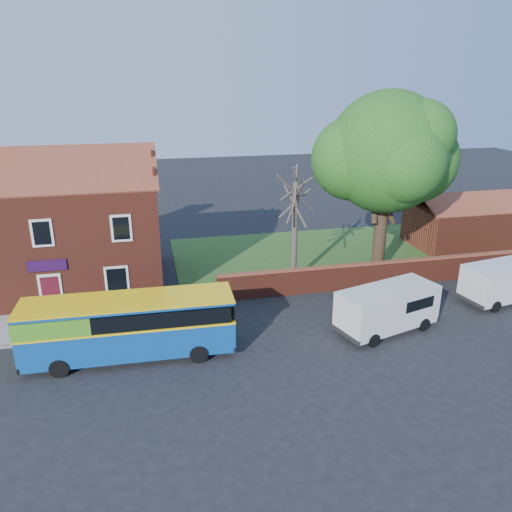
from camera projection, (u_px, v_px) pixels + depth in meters
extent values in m
plane|color=black|center=(196.00, 371.00, 22.05)|extent=(120.00, 120.00, 0.00)
cube|color=gray|center=(49.00, 326.00, 25.87)|extent=(18.00, 3.50, 0.12)
cube|color=slate|center=(43.00, 343.00, 24.26)|extent=(18.00, 0.15, 0.14)
cube|color=#426B28|center=(354.00, 253.00, 36.61)|extent=(26.00, 12.00, 0.04)
cube|color=maroon|center=(57.00, 235.00, 30.04)|extent=(12.00, 8.00, 6.50)
cube|color=brown|center=(41.00, 170.00, 26.75)|extent=(12.30, 4.08, 2.16)
cube|color=brown|center=(52.00, 159.00, 30.41)|extent=(12.30, 4.08, 2.16)
cube|color=black|center=(42.00, 233.00, 25.88)|extent=(1.10, 0.06, 1.50)
cube|color=#4C0F19|center=(51.00, 295.00, 27.07)|extent=(0.95, 0.04, 2.10)
cube|color=silver|center=(51.00, 294.00, 27.07)|extent=(1.20, 0.06, 2.30)
cube|color=#290C36|center=(47.00, 266.00, 26.47)|extent=(2.00, 0.06, 0.60)
cube|color=maroon|center=(393.00, 274.00, 30.86)|extent=(22.00, 0.30, 1.50)
cube|color=brown|center=(394.00, 261.00, 30.59)|extent=(22.00, 0.38, 0.10)
cube|color=maroon|center=(466.00, 226.00, 37.94)|extent=(8.00, 5.00, 3.00)
cube|color=brown|center=(480.00, 204.00, 36.09)|extent=(8.20, 2.56, 1.24)
cube|color=brown|center=(460.00, 196.00, 38.38)|extent=(8.20, 2.56, 1.24)
cube|color=#0D4798|center=(130.00, 336.00, 22.88)|extent=(9.47, 2.58, 1.50)
cube|color=yellow|center=(129.00, 321.00, 22.62)|extent=(9.49, 2.60, 0.10)
cube|color=black|center=(128.00, 312.00, 22.47)|extent=(9.10, 2.59, 0.75)
cube|color=#4E9B21|center=(56.00, 318.00, 21.90)|extent=(3.26, 2.47, 0.80)
cube|color=#0D4798|center=(127.00, 302.00, 22.30)|extent=(9.47, 2.58, 0.14)
cube|color=yellow|center=(127.00, 300.00, 22.27)|extent=(9.51, 2.62, 0.06)
cylinder|color=black|center=(59.00, 368.00, 21.55)|extent=(0.85, 0.30, 0.85)
cylinder|color=black|center=(67.00, 343.00, 23.57)|extent=(0.85, 0.30, 0.85)
cylinder|color=black|center=(199.00, 354.00, 22.64)|extent=(0.85, 0.30, 0.85)
cylinder|color=black|center=(195.00, 331.00, 24.67)|extent=(0.85, 0.30, 0.85)
cube|color=silver|center=(387.00, 307.00, 25.17)|extent=(5.61, 3.48, 1.99)
cube|color=black|center=(422.00, 292.00, 26.13)|extent=(0.58, 1.73, 0.78)
cube|color=black|center=(422.00, 312.00, 26.65)|extent=(0.68, 2.04, 0.25)
cylinder|color=black|center=(373.00, 340.00, 23.93)|extent=(0.72, 0.41, 0.69)
cylinder|color=black|center=(347.00, 323.00, 25.56)|extent=(0.72, 0.41, 0.69)
cylinder|color=black|center=(424.00, 324.00, 25.45)|extent=(0.72, 0.41, 0.69)
cylinder|color=black|center=(396.00, 309.00, 27.07)|extent=(0.72, 0.41, 0.69)
cube|color=silver|center=(506.00, 280.00, 28.53)|extent=(5.43, 2.93, 1.95)
cylinder|color=black|center=(495.00, 307.00, 27.42)|extent=(0.71, 0.34, 0.68)
cylinder|color=black|center=(469.00, 293.00, 29.10)|extent=(0.71, 0.34, 0.68)
cylinder|color=black|center=(510.00, 285.00, 30.29)|extent=(0.71, 0.34, 0.68)
cylinder|color=black|center=(380.00, 236.00, 32.60)|extent=(0.84, 0.84, 4.80)
sphere|color=#3A7B26|center=(387.00, 152.00, 30.74)|extent=(7.52, 7.52, 7.52)
sphere|color=#3A7B26|center=(415.00, 160.00, 31.78)|extent=(5.43, 5.43, 5.43)
sphere|color=#3A7B26|center=(353.00, 159.00, 31.05)|extent=(5.22, 5.22, 5.22)
cylinder|color=#4C4238|center=(294.00, 233.00, 30.50)|extent=(0.36, 0.36, 6.39)
cylinder|color=#4C4238|center=(296.00, 197.00, 29.72)|extent=(0.38, 3.12, 2.51)
cylinder|color=#4C4238|center=(295.00, 201.00, 29.80)|extent=(1.63, 2.30, 2.30)
cylinder|color=#4C4238|center=(296.00, 193.00, 29.64)|extent=(2.61, 1.20, 2.54)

